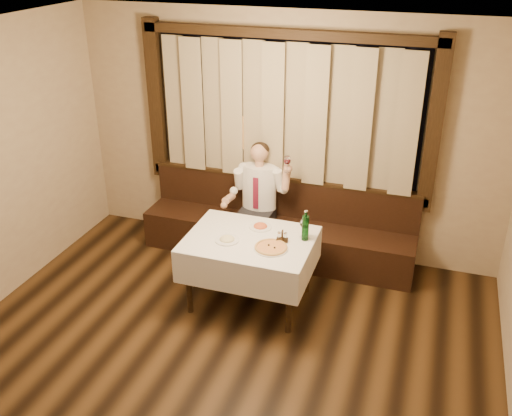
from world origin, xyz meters
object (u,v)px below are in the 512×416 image
(cruet_caddy, at_px, (282,238))
(pasta_red, at_px, (260,225))
(banquette, at_px, (278,231))
(green_bottle, at_px, (305,227))
(seated_man, at_px, (258,193))
(pizza, at_px, (271,247))
(dining_table, at_px, (250,247))
(pasta_cream, at_px, (227,238))

(cruet_caddy, bearing_deg, pasta_red, 136.54)
(banquette, xyz_separation_m, green_bottle, (0.53, -0.87, 0.58))
(green_bottle, relative_size, seated_man, 0.23)
(banquette, relative_size, pasta_red, 13.78)
(pizza, height_order, pasta_red, pasta_red)
(dining_table, relative_size, green_bottle, 3.96)
(pasta_red, bearing_deg, pasta_cream, -121.84)
(banquette, height_order, pasta_cream, banquette)
(dining_table, distance_m, pizza, 0.32)
(banquette, relative_size, pasta_cream, 13.16)
(pizza, relative_size, cruet_caddy, 2.78)
(pasta_cream, relative_size, seated_man, 0.17)
(green_bottle, bearing_deg, pizza, -133.42)
(pizza, distance_m, green_bottle, 0.41)
(green_bottle, bearing_deg, pasta_cream, -159.90)
(dining_table, xyz_separation_m, green_bottle, (0.53, 0.15, 0.24))
(pasta_cream, xyz_separation_m, green_bottle, (0.73, 0.27, 0.10))
(pasta_cream, height_order, cruet_caddy, cruet_caddy)
(banquette, height_order, dining_table, banquette)
(pasta_cream, relative_size, green_bottle, 0.76)
(pasta_red, xyz_separation_m, seated_man, (-0.26, 0.68, 0.02))
(banquette, bearing_deg, pizza, -77.15)
(green_bottle, bearing_deg, seated_man, 133.81)
(banquette, height_order, green_bottle, green_bottle)
(green_bottle, xyz_separation_m, seated_man, (-0.75, 0.79, -0.08))
(pizza, relative_size, seated_man, 0.24)
(dining_table, distance_m, pasta_red, 0.29)
(banquette, xyz_separation_m, pasta_cream, (-0.20, -1.14, 0.48))
(pasta_red, relative_size, pasta_cream, 0.96)
(pasta_red, bearing_deg, banquette, 92.37)
(pasta_cream, xyz_separation_m, cruet_caddy, (0.52, 0.15, 0.01))
(banquette, distance_m, seated_man, 0.55)
(pizza, bearing_deg, seated_man, 114.55)
(pizza, xyz_separation_m, pasta_cream, (-0.46, 0.02, 0.02))
(dining_table, distance_m, cruet_caddy, 0.36)
(green_bottle, bearing_deg, banquette, 121.21)
(cruet_caddy, relative_size, seated_man, 0.09)
(dining_table, xyz_separation_m, cruet_caddy, (0.33, 0.04, 0.15))
(green_bottle, bearing_deg, dining_table, -164.34)
(dining_table, height_order, seated_man, seated_man)
(pizza, bearing_deg, green_bottle, 46.58)
(dining_table, bearing_deg, cruet_caddy, 6.42)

